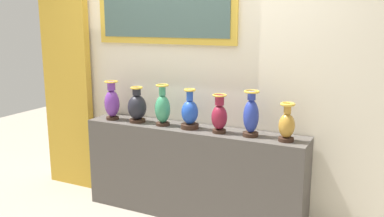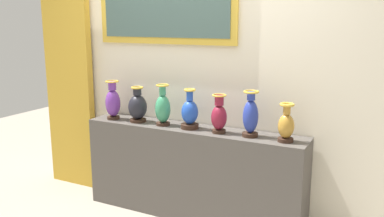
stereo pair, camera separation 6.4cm
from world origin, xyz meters
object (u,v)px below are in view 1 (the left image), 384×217
(vase_jade, at_px, (163,108))
(vase_cobalt, at_px, (251,116))
(vase_burgundy, at_px, (219,116))
(vase_sapphire, at_px, (190,113))
(vase_onyx, at_px, (137,107))
(vase_violet, at_px, (112,102))
(vase_ochre, at_px, (287,125))

(vase_jade, relative_size, vase_cobalt, 0.99)
(vase_burgundy, relative_size, vase_cobalt, 0.87)
(vase_sapphire, bearing_deg, vase_onyx, -179.46)
(vase_sapphire, relative_size, vase_cobalt, 0.93)
(vase_violet, distance_m, vase_sapphire, 0.82)
(vase_violet, height_order, vase_ochre, vase_violet)
(vase_jade, height_order, vase_cobalt, vase_cobalt)
(vase_violet, bearing_deg, vase_onyx, 3.59)
(vase_violet, height_order, vase_cobalt, vase_cobalt)
(vase_cobalt, bearing_deg, vase_violet, -179.13)
(vase_sapphire, distance_m, vase_burgundy, 0.29)
(vase_onyx, distance_m, vase_burgundy, 0.83)
(vase_jade, bearing_deg, vase_burgundy, -0.96)
(vase_sapphire, xyz_separation_m, vase_burgundy, (0.28, -0.02, 0.01))
(vase_violet, relative_size, vase_onyx, 1.12)
(vase_sapphire, bearing_deg, vase_burgundy, -3.22)
(vase_onyx, bearing_deg, vase_cobalt, 0.20)
(vase_sapphire, height_order, vase_burgundy, vase_sapphire)
(vase_onyx, relative_size, vase_cobalt, 0.88)
(vase_cobalt, xyz_separation_m, vase_ochre, (0.30, -0.01, -0.04))
(vase_jade, relative_size, vase_ochre, 1.21)
(vase_sapphire, height_order, vase_cobalt, vase_cobalt)
(vase_onyx, xyz_separation_m, vase_cobalt, (1.10, 0.00, 0.03))
(vase_cobalt, bearing_deg, vase_burgundy, -176.92)
(vase_onyx, distance_m, vase_jade, 0.27)
(vase_violet, xyz_separation_m, vase_burgundy, (1.10, 0.01, -0.02))
(vase_burgundy, bearing_deg, vase_ochre, 0.04)
(vase_violet, xyz_separation_m, vase_cobalt, (1.37, 0.02, 0.01))
(vase_onyx, xyz_separation_m, vase_jade, (0.27, -0.00, 0.01))
(vase_onyx, bearing_deg, vase_violet, -176.41)
(vase_onyx, relative_size, vase_jade, 0.89)
(vase_sapphire, relative_size, vase_ochre, 1.15)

